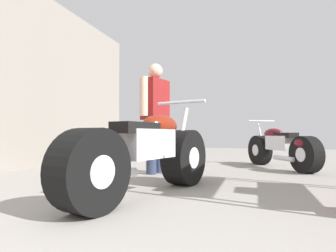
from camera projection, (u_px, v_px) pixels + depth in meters
name	position (u px, v px, depth m)	size (l,w,h in m)	color
ground_plane	(181.00, 182.00, 3.35)	(16.99, 16.99, 0.00)	gray
motorcycle_maroon_cruiser	(145.00, 155.00, 2.58)	(0.83, 1.99, 0.93)	black
motorcycle_black_naked	(281.00, 148.00, 4.69)	(1.05, 1.60, 0.82)	black
mechanic_in_blue	(155.00, 111.00, 4.14)	(0.34, 0.64, 1.59)	#2D3851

